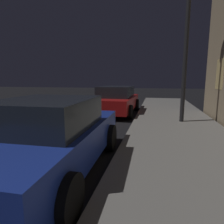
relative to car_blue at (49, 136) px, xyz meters
name	(u,v)px	position (x,y,z in m)	size (l,w,h in m)	color
car_blue	(49,136)	(0.00, 0.00, 0.00)	(2.18, 4.22, 1.43)	navy
car_red	(116,100)	(0.00, 6.57, 0.01)	(2.10, 4.21, 1.43)	maroon
street_lamp	(187,25)	(3.02, 4.62, 3.04)	(0.44, 0.44, 5.43)	black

